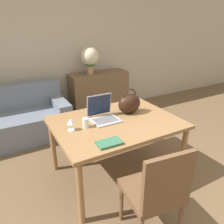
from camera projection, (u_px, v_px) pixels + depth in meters
name	position (u px, v px, depth m)	size (l,w,h in m)	color
ground_plane	(156.00, 219.00, 2.10)	(14.00, 14.00, 0.00)	brown
wall_back	(57.00, 45.00, 3.89)	(10.00, 0.06, 2.70)	#BCB29E
dining_table	(116.00, 127.00, 2.47)	(1.38, 1.03, 0.73)	olive
chair	(157.00, 190.00, 1.74)	(0.49, 0.49, 0.93)	brown
couch	(4.00, 124.00, 3.37)	(1.93, 0.82, 0.82)	slate
sideboard	(99.00, 94.00, 4.31)	(1.13, 0.40, 0.84)	brown
laptop	(102.00, 113.00, 2.47)	(0.30, 0.31, 0.27)	#ADADB2
drinking_glass	(86.00, 123.00, 2.28)	(0.07, 0.07, 0.10)	silver
wine_glass	(71.00, 122.00, 2.20)	(0.08, 0.08, 0.13)	silver
handbag	(129.00, 103.00, 2.61)	(0.29, 0.19, 0.31)	black
flower_vase	(90.00, 58.00, 3.94)	(0.33, 0.33, 0.48)	tan
book	(109.00, 143.00, 1.99)	(0.24, 0.15, 0.02)	#336B4C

